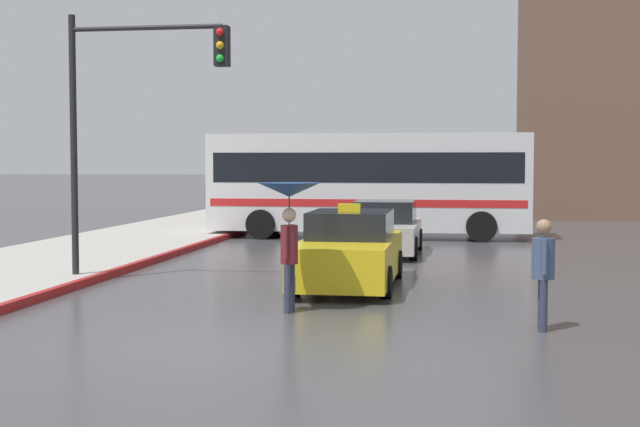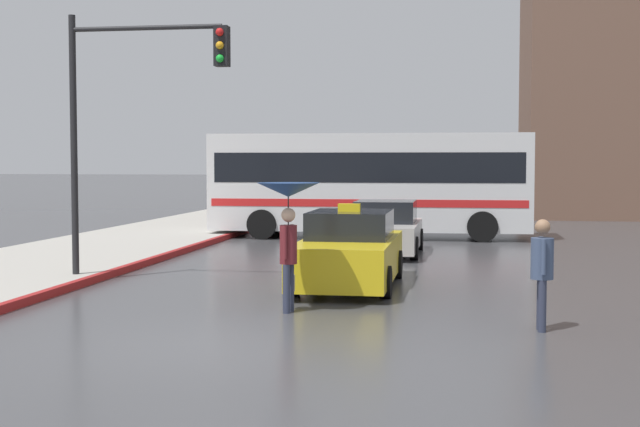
{
  "view_description": "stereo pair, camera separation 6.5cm",
  "coord_description": "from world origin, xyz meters",
  "px_view_note": "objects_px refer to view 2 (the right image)",
  "views": [
    {
      "loc": [
        3.25,
        -11.48,
        2.51
      ],
      "look_at": [
        0.32,
        7.11,
        1.4
      ],
      "focal_mm": 50.0,
      "sensor_mm": 36.0,
      "label": 1
    },
    {
      "loc": [
        3.31,
        -11.47,
        2.51
      ],
      "look_at": [
        0.32,
        7.11,
        1.4
      ],
      "focal_mm": 50.0,
      "sensor_mm": 36.0,
      "label": 2
    }
  ],
  "objects_px": {
    "city_bus": "(370,180)",
    "pedestrian_man": "(542,265)",
    "traffic_light": "(135,97)",
    "sedan_red": "(385,230)",
    "pedestrian_with_umbrella": "(288,208)",
    "taxi": "(349,252)"
  },
  "relations": [
    {
      "from": "taxi",
      "to": "pedestrian_man",
      "type": "xyz_separation_m",
      "value": [
        3.4,
        -4.22,
        0.29
      ]
    },
    {
      "from": "city_bus",
      "to": "pedestrian_with_umbrella",
      "type": "bearing_deg",
      "value": -0.02
    },
    {
      "from": "sedan_red",
      "to": "traffic_light",
      "type": "distance_m",
      "value": 8.59
    },
    {
      "from": "taxi",
      "to": "sedan_red",
      "type": "bearing_deg",
      "value": -91.52
    },
    {
      "from": "traffic_light",
      "to": "sedan_red",
      "type": "bearing_deg",
      "value": 55.26
    },
    {
      "from": "city_bus",
      "to": "pedestrian_man",
      "type": "height_order",
      "value": "city_bus"
    },
    {
      "from": "traffic_light",
      "to": "taxi",
      "type": "bearing_deg",
      "value": 2.87
    },
    {
      "from": "pedestrian_with_umbrella",
      "to": "sedan_red",
      "type": "bearing_deg",
      "value": 2.47
    },
    {
      "from": "pedestrian_with_umbrella",
      "to": "traffic_light",
      "type": "height_order",
      "value": "traffic_light"
    },
    {
      "from": "taxi",
      "to": "pedestrian_man",
      "type": "height_order",
      "value": "taxi"
    },
    {
      "from": "sedan_red",
      "to": "pedestrian_man",
      "type": "bearing_deg",
      "value": 106.99
    },
    {
      "from": "pedestrian_man",
      "to": "traffic_light",
      "type": "height_order",
      "value": "traffic_light"
    },
    {
      "from": "sedan_red",
      "to": "taxi",
      "type": "bearing_deg",
      "value": 88.48
    },
    {
      "from": "taxi",
      "to": "traffic_light",
      "type": "xyz_separation_m",
      "value": [
        -4.38,
        -0.22,
        3.13
      ]
    },
    {
      "from": "taxi",
      "to": "pedestrian_with_umbrella",
      "type": "height_order",
      "value": "pedestrian_with_umbrella"
    },
    {
      "from": "taxi",
      "to": "city_bus",
      "type": "height_order",
      "value": "city_bus"
    },
    {
      "from": "sedan_red",
      "to": "pedestrian_with_umbrella",
      "type": "relative_size",
      "value": 2.0
    },
    {
      "from": "sedan_red",
      "to": "pedestrian_with_umbrella",
      "type": "bearing_deg",
      "value": 85.35
    },
    {
      "from": "sedan_red",
      "to": "city_bus",
      "type": "bearing_deg",
      "value": -79.43
    },
    {
      "from": "city_bus",
      "to": "pedestrian_man",
      "type": "bearing_deg",
      "value": 14.2
    },
    {
      "from": "pedestrian_man",
      "to": "traffic_light",
      "type": "distance_m",
      "value": 9.2
    },
    {
      "from": "taxi",
      "to": "city_bus",
      "type": "bearing_deg",
      "value": -86.06
    }
  ]
}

